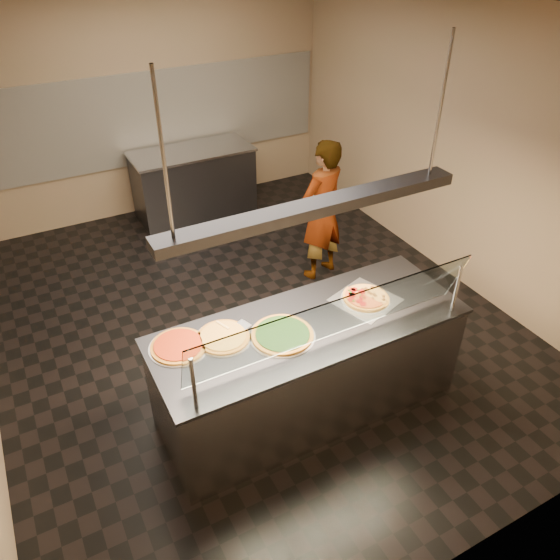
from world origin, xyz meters
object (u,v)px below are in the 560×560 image
half_pizza_sausage (375,294)px  perforated_tray (365,299)px  heat_lamp_housing (315,208)px  pizza_tomato (178,346)px  half_pizza_pepperoni (356,299)px  pizza_spatula (230,326)px  worker (322,211)px  serving_counter (308,367)px  prep_table (194,182)px  pizza_cheese (223,337)px  sneeze_guard (336,318)px  pizza_spinach (282,334)px

half_pizza_sausage → perforated_tray: bearing=179.4°
heat_lamp_housing → pizza_tomato: bearing=167.5°
half_pizza_pepperoni → pizza_spatula: (-1.05, 0.18, -0.01)m
perforated_tray → heat_lamp_housing: bearing=-174.7°
half_pizza_sausage → worker: bearing=72.5°
half_pizza_pepperoni → serving_counter: bearing=-173.5°
perforated_tray → worker: (0.63, 1.70, -0.11)m
pizza_spatula → worker: (1.77, 1.52, -0.14)m
half_pizza_pepperoni → worker: 1.85m
prep_table → worker: (0.74, -2.14, 0.36)m
perforated_tray → heat_lamp_housing: heat_lamp_housing is taller
half_pizza_pepperoni → worker: worker is taller
perforated_tray → half_pizza_sausage: size_ratio=1.38×
prep_table → heat_lamp_housing: heat_lamp_housing is taller
prep_table → pizza_cheese: bearing=-106.8°
sneeze_guard → pizza_cheese: (-0.67, 0.51, -0.28)m
heat_lamp_housing → half_pizza_pepperoni: bearing=6.5°
pizza_spatula → prep_table: 3.83m
pizza_spinach → heat_lamp_housing: bearing=5.9°
pizza_spinach → heat_lamp_housing: size_ratio=0.22×
serving_counter → half_pizza_sausage: bearing=4.5°
serving_counter → perforated_tray: perforated_tray is taller
serving_counter → pizza_tomato: size_ratio=5.74×
worker → half_pizza_pepperoni: bearing=50.6°
perforated_tray → pizza_spinach: bearing=-174.5°
pizza_tomato → heat_lamp_housing: (1.01, -0.22, 1.01)m
half_pizza_sausage → pizza_cheese: bearing=175.2°
worker → pizza_spinach: bearing=34.3°
half_pizza_sausage → pizza_spinach: size_ratio=0.83×
half_pizza_sausage → heat_lamp_housing: 1.19m
pizza_spinach → pizza_tomato: size_ratio=1.14×
serving_counter → perforated_tray: 0.74m
pizza_cheese → heat_lamp_housing: 1.22m
perforated_tray → half_pizza_pepperoni: half_pizza_pepperoni is taller
serving_counter → worker: 2.15m
sneeze_guard → prep_table: sneeze_guard is taller
half_pizza_sausage → pizza_spinach: bearing=-175.1°
half_pizza_sausage → prep_table: bearing=93.1°
prep_table → heat_lamp_housing: (-0.45, -3.90, 1.48)m
pizza_tomato → worker: size_ratio=0.27×
sneeze_guard → serving_counter: bearing=90.0°
perforated_tray → pizza_cheese: bearing=174.9°
half_pizza_sausage → pizza_tomato: size_ratio=0.95×
pizza_spinach → pizza_cheese: size_ratio=1.18×
serving_counter → pizza_spinach: (-0.26, -0.03, 0.48)m
pizza_spatula → half_pizza_pepperoni: bearing=-9.8°
pizza_tomato → serving_counter: bearing=-12.5°
half_pizza_sausage → half_pizza_pepperoni: bearing=179.2°
worker → heat_lamp_housing: size_ratio=0.72×
pizza_spinach → perforated_tray: bearing=5.5°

